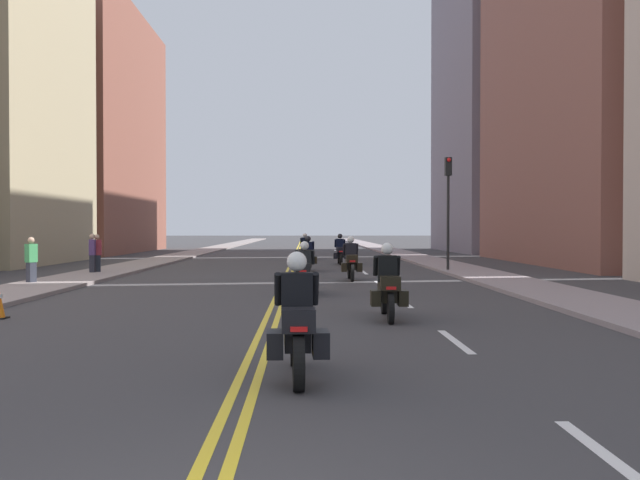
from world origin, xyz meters
name	(u,v)px	position (x,y,z in m)	size (l,w,h in m)	color
ground_plane	(296,254)	(0.00, 48.00, 0.00)	(264.00, 264.00, 0.00)	#383739
sidewalk_left	(194,253)	(-7.83, 48.00, 0.06)	(2.52, 144.00, 0.12)	gray
sidewalk_right	(399,253)	(7.83, 48.00, 0.06)	(2.52, 144.00, 0.12)	gray
centreline_yellow_inner	(295,254)	(-0.12, 48.00, 0.00)	(0.12, 132.00, 0.01)	yellow
centreline_yellow_outer	(298,254)	(0.12, 48.00, 0.00)	(0.12, 132.00, 0.01)	yellow
lane_dashes_white	(359,268)	(3.29, 29.00, 0.00)	(0.14, 56.40, 0.01)	silver
building_right_1	(605,13)	(17.09, 33.27, 13.70)	(8.78, 19.11, 27.39)	brown
building_left_2	(97,132)	(-16.21, 51.66, 9.73)	(7.01, 19.98, 19.46)	brown
building_right_2	(494,84)	(16.51, 53.11, 14.07)	(7.62, 16.00, 28.14)	slate
motorcycle_0	(297,328)	(0.62, 5.13, 0.66)	(0.78, 2.15, 1.63)	black
motorcycle_1	(388,288)	(2.47, 10.78, 0.66)	(0.77, 2.23, 1.63)	black
motorcycle_2	(304,272)	(0.69, 16.21, 0.65)	(0.78, 2.08, 1.56)	black
motorcycle_3	(351,262)	(2.41, 21.56, 0.68)	(0.76, 2.17, 1.65)	black
motorcycle_4	(308,257)	(0.83, 27.15, 0.66)	(0.77, 2.22, 1.59)	black
motorcycle_5	(340,252)	(2.56, 32.66, 0.65)	(0.77, 2.23, 1.65)	black
motorcycle_6	(305,249)	(0.66, 38.22, 0.66)	(0.77, 2.26, 1.64)	black
traffic_light_near	(448,193)	(6.98, 26.05, 3.47)	(0.28, 0.38, 5.05)	black
pedestrian_0	(92,254)	(-8.11, 24.63, 0.88)	(0.26, 0.50, 1.71)	#252630
pedestrian_1	(31,261)	(-8.55, 19.50, 0.84)	(0.35, 0.42, 1.64)	#2A2D38
pedestrian_2	(97,254)	(-8.03, 24.98, 0.87)	(0.39, 0.28, 1.68)	#282D37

